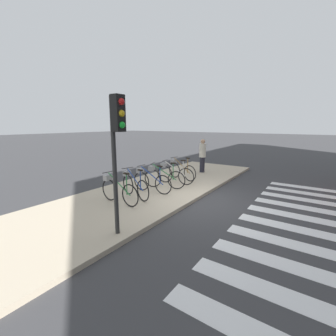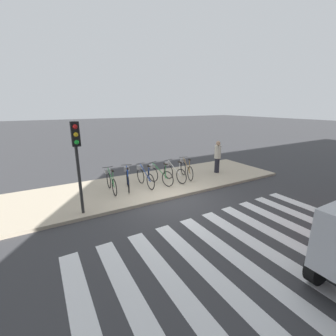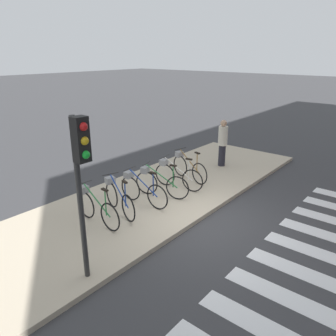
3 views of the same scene
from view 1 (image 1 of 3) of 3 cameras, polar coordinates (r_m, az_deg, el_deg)
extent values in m
plane|color=#38383A|center=(7.88, 7.34, -8.30)|extent=(120.00, 120.00, 0.00)
cube|color=#B7A88E|center=(8.83, -3.62, -5.67)|extent=(13.19, 3.77, 0.12)
torus|color=black|center=(6.95, -9.60, -6.91)|extent=(0.07, 0.71, 0.71)
torus|color=black|center=(7.67, -14.66, -5.40)|extent=(0.07, 0.71, 0.71)
cylinder|color=#267238|center=(7.22, -12.35, -3.95)|extent=(0.08, 1.00, 0.60)
cylinder|color=#267238|center=(6.95, -10.45, -4.17)|extent=(0.03, 0.03, 0.64)
cube|color=black|center=(6.87, -10.55, -1.42)|extent=(0.08, 0.20, 0.04)
cylinder|color=#262626|center=(7.52, -14.88, -0.98)|extent=(0.46, 0.05, 0.02)
cube|color=gray|center=(7.60, -15.04, -2.40)|extent=(0.25, 0.21, 0.18)
torus|color=black|center=(7.38, -6.39, -5.75)|extent=(0.24, 0.69, 0.71)
torus|color=black|center=(8.19, -10.09, -4.14)|extent=(0.24, 0.69, 0.71)
cylinder|color=navy|center=(7.71, -8.40, -2.85)|extent=(0.32, 0.96, 0.60)
cylinder|color=navy|center=(7.40, -7.01, -3.12)|extent=(0.04, 0.04, 0.64)
cube|color=black|center=(7.33, -7.07, -0.54)|extent=(0.12, 0.21, 0.04)
cylinder|color=#262626|center=(8.06, -10.24, 0.01)|extent=(0.45, 0.15, 0.02)
cube|color=gray|center=(8.14, -10.36, -1.31)|extent=(0.29, 0.26, 0.18)
torus|color=black|center=(8.03, -1.25, -4.28)|extent=(0.07, 0.71, 0.71)
torus|color=black|center=(8.59, -6.73, -3.33)|extent=(0.07, 0.71, 0.71)
cylinder|color=navy|center=(8.23, -4.11, -1.86)|extent=(0.07, 1.00, 0.60)
cylinder|color=navy|center=(8.02, -2.07, -1.93)|extent=(0.03, 0.03, 0.64)
cube|color=black|center=(7.95, -2.09, 0.46)|extent=(0.08, 0.20, 0.04)
cylinder|color=#262626|center=(8.46, -6.83, 0.64)|extent=(0.46, 0.04, 0.02)
cube|color=gray|center=(8.53, -7.06, -0.64)|extent=(0.25, 0.21, 0.18)
torus|color=black|center=(8.68, 2.15, -3.11)|extent=(0.24, 0.69, 0.71)
torus|color=black|center=(8.99, -3.87, -2.62)|extent=(0.24, 0.69, 0.71)
cylinder|color=#267238|center=(8.76, -0.92, -1.04)|extent=(0.31, 0.97, 0.60)
cylinder|color=#267238|center=(8.64, 1.31, -0.97)|extent=(0.04, 0.04, 0.64)
cube|color=black|center=(8.58, 1.32, 1.26)|extent=(0.12, 0.21, 0.04)
cylinder|color=#262626|center=(8.87, -3.92, 1.18)|extent=(0.45, 0.15, 0.02)
cube|color=gray|center=(8.92, -4.20, -0.06)|extent=(0.29, 0.26, 0.18)
torus|color=black|center=(9.29, 4.60, -2.18)|extent=(0.13, 0.71, 0.71)
torus|color=black|center=(9.69, -0.79, -1.59)|extent=(0.13, 0.71, 0.71)
cylinder|color=beige|center=(9.42, 1.86, -0.18)|extent=(0.17, 0.99, 0.60)
cylinder|color=beige|center=(9.27, 3.86, -0.17)|extent=(0.04, 0.04, 0.64)
cube|color=black|center=(9.21, 3.88, 1.92)|extent=(0.10, 0.21, 0.04)
cylinder|color=#262626|center=(9.57, -0.80, 1.94)|extent=(0.46, 0.09, 0.02)
cube|color=gray|center=(9.63, -1.06, 0.79)|extent=(0.27, 0.23, 0.18)
torus|color=black|center=(9.90, 5.56, -1.36)|extent=(0.20, 0.70, 0.71)
torus|color=black|center=(10.57, 1.63, -0.51)|extent=(0.20, 0.70, 0.71)
cylinder|color=olive|center=(10.18, 3.55, 0.66)|extent=(0.26, 0.98, 0.60)
cylinder|color=olive|center=(9.93, 5.02, 0.57)|extent=(0.04, 0.04, 0.64)
cube|color=black|center=(9.87, 5.05, 2.52)|extent=(0.11, 0.21, 0.04)
cylinder|color=#262626|center=(10.47, 1.65, 2.73)|extent=(0.45, 0.13, 0.02)
cube|color=gray|center=(10.53, 1.46, 1.69)|extent=(0.28, 0.25, 0.18)
cylinder|color=#23232D|center=(11.89, 8.67, 0.86)|extent=(0.26, 0.26, 0.79)
cylinder|color=beige|center=(11.78, 8.78, 4.45)|extent=(0.34, 0.34, 0.70)
sphere|color=tan|center=(11.73, 8.85, 6.71)|extent=(0.23, 0.23, 0.23)
cylinder|color=#2D2D2D|center=(5.06, -13.41, 0.00)|extent=(0.10, 0.10, 3.08)
cube|color=black|center=(4.84, -12.57, 13.40)|extent=(0.24, 0.20, 0.75)
sphere|color=red|center=(4.79, -11.84, 16.17)|extent=(0.14, 0.14, 0.14)
sphere|color=gold|center=(4.77, -11.72, 13.42)|extent=(0.14, 0.14, 0.14)
sphere|color=green|center=(4.77, -11.61, 10.66)|extent=(0.14, 0.14, 0.14)
camera|label=2|loc=(4.58, 95.50, 12.49)|focal=24.00mm
camera|label=3|loc=(1.76, 121.98, 56.50)|focal=35.00mm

